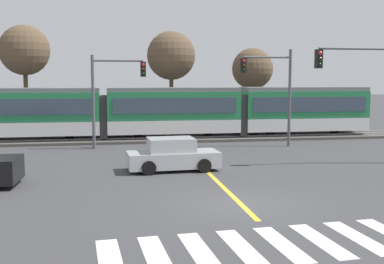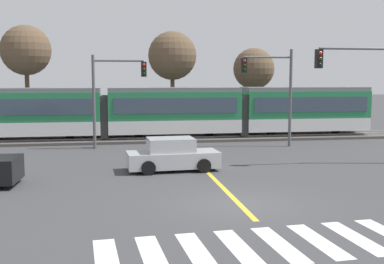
% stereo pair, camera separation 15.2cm
% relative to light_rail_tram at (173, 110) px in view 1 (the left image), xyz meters
% --- Properties ---
extents(ground_plane, '(200.00, 200.00, 0.00)m').
position_rel_light_rail_tram_xyz_m(ground_plane, '(0.04, -17.48, -2.05)').
color(ground_plane, '#3D3D3F').
extents(track_bed, '(120.00, 4.00, 0.18)m').
position_rel_light_rail_tram_xyz_m(track_bed, '(0.04, 0.01, -1.96)').
color(track_bed, '#4C4742').
rests_on(track_bed, ground).
extents(rail_near, '(120.00, 0.08, 0.10)m').
position_rel_light_rail_tram_xyz_m(rail_near, '(0.04, -0.71, -1.82)').
color(rail_near, '#939399').
rests_on(rail_near, track_bed).
extents(rail_far, '(120.00, 0.08, 0.10)m').
position_rel_light_rail_tram_xyz_m(rail_far, '(0.04, 0.73, -1.82)').
color(rail_far, '#939399').
rests_on(rail_far, track_bed).
extents(light_rail_tram, '(28.00, 2.64, 3.43)m').
position_rel_light_rail_tram_xyz_m(light_rail_tram, '(0.00, 0.00, 0.00)').
color(light_rail_tram, silver).
rests_on(light_rail_tram, track_bed).
extents(crosswalk_stripe_0, '(0.76, 2.83, 0.01)m').
position_rel_light_rail_tram_xyz_m(crosswalk_stripe_0, '(-4.35, -21.81, -2.04)').
color(crosswalk_stripe_0, silver).
rests_on(crosswalk_stripe_0, ground).
extents(crosswalk_stripe_1, '(0.76, 2.83, 0.01)m').
position_rel_light_rail_tram_xyz_m(crosswalk_stripe_1, '(-3.25, -21.73, -2.04)').
color(crosswalk_stripe_1, silver).
rests_on(crosswalk_stripe_1, ground).
extents(crosswalk_stripe_2, '(0.76, 2.83, 0.01)m').
position_rel_light_rail_tram_xyz_m(crosswalk_stripe_2, '(-2.15, -21.65, -2.04)').
color(crosswalk_stripe_2, silver).
rests_on(crosswalk_stripe_2, ground).
extents(crosswalk_stripe_3, '(0.76, 2.83, 0.01)m').
position_rel_light_rail_tram_xyz_m(crosswalk_stripe_3, '(-1.06, -21.57, -2.04)').
color(crosswalk_stripe_3, silver).
rests_on(crosswalk_stripe_3, ground).
extents(crosswalk_stripe_4, '(0.76, 2.83, 0.01)m').
position_rel_light_rail_tram_xyz_m(crosswalk_stripe_4, '(0.04, -21.49, -2.04)').
color(crosswalk_stripe_4, silver).
rests_on(crosswalk_stripe_4, ground).
extents(crosswalk_stripe_5, '(0.76, 2.83, 0.01)m').
position_rel_light_rail_tram_xyz_m(crosswalk_stripe_5, '(1.14, -21.41, -2.04)').
color(crosswalk_stripe_5, silver).
rests_on(crosswalk_stripe_5, ground).
extents(crosswalk_stripe_6, '(0.76, 2.83, 0.01)m').
position_rel_light_rail_tram_xyz_m(crosswalk_stripe_6, '(2.24, -21.33, -2.04)').
color(crosswalk_stripe_6, silver).
rests_on(crosswalk_stripe_6, ground).
extents(lane_centre_line, '(0.20, 17.50, 0.01)m').
position_rel_light_rail_tram_xyz_m(lane_centre_line, '(0.04, -10.74, -2.04)').
color(lane_centre_line, gold).
rests_on(lane_centre_line, ground).
extents(sedan_crossing, '(4.29, 2.11, 1.52)m').
position_rel_light_rail_tram_xyz_m(sedan_crossing, '(-1.47, -11.15, -1.35)').
color(sedan_crossing, '#B7BABF').
rests_on(sedan_crossing, ground).
extents(traffic_light_far_right, '(3.25, 0.38, 6.02)m').
position_rel_light_rail_tram_xyz_m(traffic_light_far_right, '(5.65, -4.49, 1.87)').
color(traffic_light_far_right, '#515459').
rests_on(traffic_light_far_right, ground).
extents(traffic_light_far_left, '(3.25, 0.38, 5.63)m').
position_rel_light_rail_tram_xyz_m(traffic_light_far_left, '(-4.18, -3.64, 1.69)').
color(traffic_light_far_left, '#515459').
rests_on(traffic_light_far_left, ground).
extents(traffic_light_mid_right, '(4.25, 0.38, 6.25)m').
position_rel_light_rail_tram_xyz_m(traffic_light_mid_right, '(8.18, -11.06, 2.05)').
color(traffic_light_mid_right, '#515459').
rests_on(traffic_light_mid_right, ground).
extents(bare_tree_far_west, '(3.65, 3.65, 8.10)m').
position_rel_light_rail_tram_xyz_m(bare_tree_far_west, '(-10.37, 3.96, 4.19)').
color(bare_tree_far_west, brown).
rests_on(bare_tree_far_west, ground).
extents(bare_tree_west, '(3.74, 3.74, 7.84)m').
position_rel_light_rail_tram_xyz_m(bare_tree_west, '(0.41, 4.25, 3.89)').
color(bare_tree_west, brown).
rests_on(bare_tree_west, ground).
extents(bare_tree_east, '(3.32, 3.32, 6.67)m').
position_rel_light_rail_tram_xyz_m(bare_tree_east, '(7.13, 4.93, 2.93)').
color(bare_tree_east, brown).
rests_on(bare_tree_east, ground).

